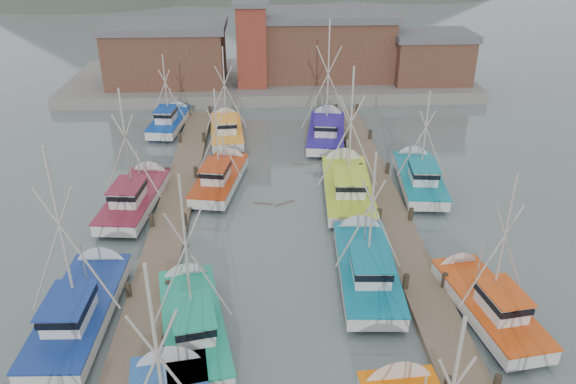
{
  "coord_description": "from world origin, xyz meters",
  "views": [
    {
      "loc": [
        -1.19,
        -25.16,
        17.67
      ],
      "look_at": [
        0.33,
        4.87,
        2.6
      ],
      "focal_mm": 35.0,
      "sensor_mm": 36.0,
      "label": 1
    }
  ],
  "objects_px": {
    "boat_4": "(192,318)",
    "boat_8": "(222,177)",
    "lookout_tower": "(251,44)",
    "boat_12": "(227,130)"
  },
  "relations": [
    {
      "from": "boat_4",
      "to": "boat_8",
      "type": "bearing_deg",
      "value": 76.76
    },
    {
      "from": "boat_4",
      "to": "boat_12",
      "type": "relative_size",
      "value": 1.05
    },
    {
      "from": "lookout_tower",
      "to": "boat_8",
      "type": "distance_m",
      "value": 22.26
    },
    {
      "from": "boat_4",
      "to": "boat_8",
      "type": "relative_size",
      "value": 1.05
    },
    {
      "from": "lookout_tower",
      "to": "boat_8",
      "type": "relative_size",
      "value": 0.99
    },
    {
      "from": "boat_8",
      "to": "boat_12",
      "type": "bearing_deg",
      "value": 101.14
    },
    {
      "from": "lookout_tower",
      "to": "boat_4",
      "type": "distance_m",
      "value": 37.62
    },
    {
      "from": "boat_4",
      "to": "boat_8",
      "type": "xyz_separation_m",
      "value": [
        0.51,
        15.59,
        -0.0
      ]
    },
    {
      "from": "lookout_tower",
      "to": "boat_12",
      "type": "bearing_deg",
      "value": -100.47
    },
    {
      "from": "boat_4",
      "to": "boat_12",
      "type": "height_order",
      "value": "boat_4"
    }
  ]
}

